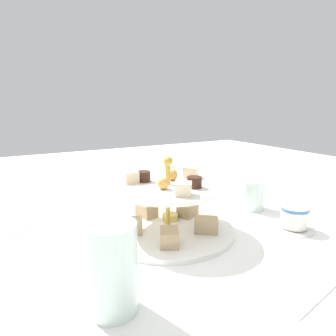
{
  "coord_description": "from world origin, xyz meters",
  "views": [
    {
      "loc": [
        -0.53,
        0.3,
        0.27
      ],
      "look_at": [
        0.0,
        0.0,
        0.14
      ],
      "focal_mm": 32.59,
      "sensor_mm": 36.0,
      "label": 1
    }
  ],
  "objects_px": {
    "water_glass_tall_right": "(112,268)",
    "water_glass_short_left": "(252,194)",
    "tiered_serving_stand": "(168,211)",
    "teacup_with_saucer": "(294,219)",
    "butter_knife_left": "(31,224)",
    "water_glass_mid_back": "(167,181)",
    "butter_knife_right": "(323,291)"
  },
  "relations": [
    {
      "from": "teacup_with_saucer",
      "to": "water_glass_mid_back",
      "type": "distance_m",
      "value": 0.36
    },
    {
      "from": "butter_knife_left",
      "to": "butter_knife_right",
      "type": "xyz_separation_m",
      "value": [
        -0.48,
        -0.35,
        0.0
      ]
    },
    {
      "from": "tiered_serving_stand",
      "to": "teacup_with_saucer",
      "type": "xyz_separation_m",
      "value": [
        -0.12,
        -0.25,
        -0.02
      ]
    },
    {
      "from": "butter_knife_left",
      "to": "butter_knife_right",
      "type": "distance_m",
      "value": 0.59
    },
    {
      "from": "butter_knife_left",
      "to": "water_glass_mid_back",
      "type": "relative_size",
      "value": 1.65
    },
    {
      "from": "tiered_serving_stand",
      "to": "water_glass_mid_back",
      "type": "xyz_separation_m",
      "value": [
        0.21,
        -0.11,
        0.0
      ]
    },
    {
      "from": "water_glass_tall_right",
      "to": "butter_knife_left",
      "type": "relative_size",
      "value": 0.72
    },
    {
      "from": "tiered_serving_stand",
      "to": "water_glass_short_left",
      "type": "relative_size",
      "value": 3.66
    },
    {
      "from": "water_glass_mid_back",
      "to": "water_glass_tall_right",
      "type": "bearing_deg",
      "value": 142.43
    },
    {
      "from": "water_glass_tall_right",
      "to": "water_glass_short_left",
      "type": "relative_size",
      "value": 1.59
    },
    {
      "from": "tiered_serving_stand",
      "to": "teacup_with_saucer",
      "type": "relative_size",
      "value": 3.14
    },
    {
      "from": "water_glass_mid_back",
      "to": "butter_knife_right",
      "type": "bearing_deg",
      "value": 177.76
    },
    {
      "from": "water_glass_tall_right",
      "to": "water_glass_mid_back",
      "type": "height_order",
      "value": "water_glass_tall_right"
    },
    {
      "from": "butter_knife_left",
      "to": "water_glass_mid_back",
      "type": "xyz_separation_m",
      "value": [
        0.02,
        -0.37,
        0.05
      ]
    },
    {
      "from": "tiered_serving_stand",
      "to": "butter_knife_left",
      "type": "bearing_deg",
      "value": 54.16
    },
    {
      "from": "water_glass_short_left",
      "to": "butter_knife_left",
      "type": "distance_m",
      "value": 0.54
    },
    {
      "from": "tiered_serving_stand",
      "to": "water_glass_short_left",
      "type": "distance_m",
      "value": 0.26
    },
    {
      "from": "butter_knife_left",
      "to": "water_glass_mid_back",
      "type": "distance_m",
      "value": 0.37
    },
    {
      "from": "butter_knife_left",
      "to": "butter_knife_right",
      "type": "relative_size",
      "value": 1.0
    },
    {
      "from": "water_glass_tall_right",
      "to": "butter_knife_left",
      "type": "height_order",
      "value": "water_glass_tall_right"
    },
    {
      "from": "tiered_serving_stand",
      "to": "butter_knife_right",
      "type": "xyz_separation_m",
      "value": [
        -0.3,
        -0.09,
        -0.05
      ]
    },
    {
      "from": "teacup_with_saucer",
      "to": "water_glass_mid_back",
      "type": "relative_size",
      "value": 0.88
    },
    {
      "from": "butter_knife_left",
      "to": "water_glass_tall_right",
      "type": "bearing_deg",
      "value": 56.11
    },
    {
      "from": "teacup_with_saucer",
      "to": "butter_knife_right",
      "type": "height_order",
      "value": "teacup_with_saucer"
    },
    {
      "from": "butter_knife_left",
      "to": "water_glass_short_left",
      "type": "bearing_deg",
      "value": 118.34
    },
    {
      "from": "tiered_serving_stand",
      "to": "butter_knife_right",
      "type": "height_order",
      "value": "tiered_serving_stand"
    },
    {
      "from": "butter_knife_left",
      "to": "tiered_serving_stand",
      "type": "bearing_deg",
      "value": 100.19
    },
    {
      "from": "tiered_serving_stand",
      "to": "water_glass_short_left",
      "type": "height_order",
      "value": "tiered_serving_stand"
    },
    {
      "from": "water_glass_short_left",
      "to": "tiered_serving_stand",
      "type": "bearing_deg",
      "value": 94.11
    },
    {
      "from": "water_glass_tall_right",
      "to": "water_glass_short_left",
      "type": "xyz_separation_m",
      "value": [
        0.2,
        -0.45,
        -0.02
      ]
    },
    {
      "from": "butter_knife_right",
      "to": "water_glass_mid_back",
      "type": "relative_size",
      "value": 1.65
    },
    {
      "from": "teacup_with_saucer",
      "to": "butter_knife_left",
      "type": "distance_m",
      "value": 0.59
    }
  ]
}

